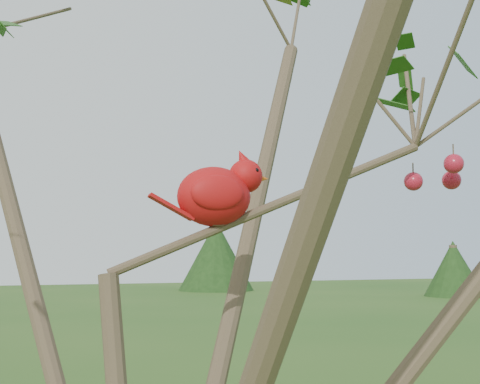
{
  "coord_description": "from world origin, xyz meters",
  "views": [
    {
      "loc": [
        -0.18,
        -0.96,
        1.98
      ],
      "look_at": [
        0.19,
        0.08,
        2.1
      ],
      "focal_mm": 45.0,
      "sensor_mm": 36.0,
      "label": 1
    }
  ],
  "objects": [
    {
      "name": "crabapple_tree",
      "position": [
        0.03,
        -0.02,
        2.12
      ],
      "size": [
        2.35,
        2.05,
        2.95
      ],
      "color": "#433324",
      "rests_on": "ground"
    },
    {
      "name": "cardinal",
      "position": [
        0.14,
        0.08,
        2.09
      ],
      "size": [
        0.23,
        0.12,
        0.16
      ],
      "rotation": [
        0.0,
        0.0,
        -0.03
      ],
      "color": "red",
      "rests_on": "ground"
    },
    {
      "name": "distant_trees",
      "position": [
        3.0,
        25.85,
        1.62
      ],
      "size": [
        40.24,
        15.66,
        3.83
      ],
      "color": "#433324",
      "rests_on": "ground"
    }
  ]
}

